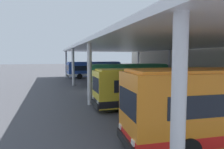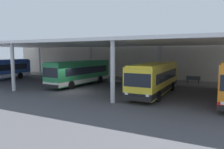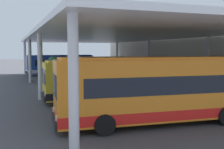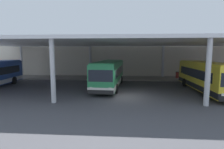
{
  "view_description": "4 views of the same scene",
  "coord_description": "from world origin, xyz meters",
  "px_view_note": "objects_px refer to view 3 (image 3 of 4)",
  "views": [
    {
      "loc": [
        22.95,
        -5.75,
        4.11
      ],
      "look_at": [
        -2.23,
        2.14,
        1.79
      ],
      "focal_mm": 32.07,
      "sensor_mm": 36.0,
      "label": 1
    },
    {
      "loc": [
        13.98,
        -18.24,
        4.25
      ],
      "look_at": [
        3.72,
        2.25,
        1.86
      ],
      "focal_mm": 33.61,
      "sensor_mm": 36.0,
      "label": 2
    },
    {
      "loc": [
        28.52,
        -4.65,
        3.91
      ],
      "look_at": [
        2.24,
        4.96,
        1.46
      ],
      "focal_mm": 44.39,
      "sensor_mm": 36.0,
      "label": 3
    },
    {
      "loc": [
        -0.3,
        -16.42,
        4.13
      ],
      "look_at": [
        -1.81,
        5.05,
        1.49
      ],
      "focal_mm": 28.08,
      "sensor_mm": 36.0,
      "label": 4
    }
  ],
  "objects_px": {
    "bus_middle_bay": "(112,79)",
    "bus_second_bay": "(95,70)",
    "bus_nearest_bay": "(60,64)",
    "trash_bin": "(208,86)",
    "bus_far_bay": "(162,89)"
  },
  "relations": [
    {
      "from": "bus_second_bay",
      "to": "bus_nearest_bay",
      "type": "bearing_deg",
      "value": -172.7
    },
    {
      "from": "bus_nearest_bay",
      "to": "bus_second_bay",
      "type": "bearing_deg",
      "value": 7.3
    },
    {
      "from": "bus_second_bay",
      "to": "bus_middle_bay",
      "type": "xyz_separation_m",
      "value": [
        10.5,
        -1.78,
        0.0
      ]
    },
    {
      "from": "trash_bin",
      "to": "bus_far_bay",
      "type": "bearing_deg",
      "value": -50.41
    },
    {
      "from": "bus_second_bay",
      "to": "bus_middle_bay",
      "type": "relative_size",
      "value": 1.01
    },
    {
      "from": "bus_nearest_bay",
      "to": "trash_bin",
      "type": "distance_m",
      "value": 25.92
    },
    {
      "from": "bus_far_bay",
      "to": "trash_bin",
      "type": "height_order",
      "value": "bus_far_bay"
    },
    {
      "from": "bus_second_bay",
      "to": "bus_far_bay",
      "type": "relative_size",
      "value": 0.93
    },
    {
      "from": "bus_nearest_bay",
      "to": "bus_second_bay",
      "type": "xyz_separation_m",
      "value": [
        13.87,
        1.78,
        0.0
      ]
    },
    {
      "from": "bus_nearest_bay",
      "to": "bus_far_bay",
      "type": "distance_m",
      "value": 31.78
    },
    {
      "from": "bus_nearest_bay",
      "to": "bus_far_bay",
      "type": "xyz_separation_m",
      "value": [
        31.77,
        0.13,
        0.19
      ]
    },
    {
      "from": "bus_middle_bay",
      "to": "bus_second_bay",
      "type": "bearing_deg",
      "value": 170.38
    },
    {
      "from": "bus_second_bay",
      "to": "trash_bin",
      "type": "height_order",
      "value": "bus_second_bay"
    },
    {
      "from": "bus_nearest_bay",
      "to": "trash_bin",
      "type": "bearing_deg",
      "value": 21.11
    },
    {
      "from": "bus_far_bay",
      "to": "trash_bin",
      "type": "relative_size",
      "value": 11.72
    }
  ]
}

